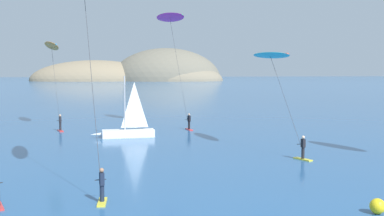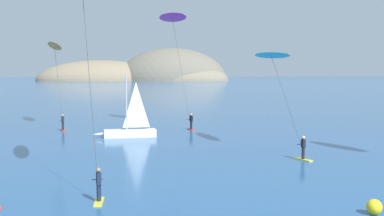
{
  "view_description": "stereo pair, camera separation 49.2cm",
  "coord_description": "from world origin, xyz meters",
  "px_view_note": "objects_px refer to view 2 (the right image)",
  "views": [
    {
      "loc": [
        -3.54,
        -12.99,
        6.55
      ],
      "look_at": [
        0.8,
        20.86,
        3.61
      ],
      "focal_mm": 45.0,
      "sensor_mm": 36.0,
      "label": 1
    },
    {
      "loc": [
        -3.05,
        -13.05,
        6.55
      ],
      "look_at": [
        0.8,
        20.86,
        3.61
      ],
      "focal_mm": 45.0,
      "sensor_mm": 36.0,
      "label": 2
    }
  ],
  "objects_px": {
    "kitesurfer_lime": "(83,0)",
    "marker_buoy": "(374,207)",
    "kitesurfer_magenta": "(174,24)",
    "kitesurfer_orange": "(55,52)",
    "sailboat_near": "(127,130)",
    "kitesurfer_cyan": "(274,63)"
  },
  "relations": [
    {
      "from": "kitesurfer_cyan",
      "to": "kitesurfer_lime",
      "type": "bearing_deg",
      "value": -144.76
    },
    {
      "from": "kitesurfer_magenta",
      "to": "kitesurfer_lime",
      "type": "height_order",
      "value": "kitesurfer_magenta"
    },
    {
      "from": "kitesurfer_orange",
      "to": "kitesurfer_cyan",
      "type": "height_order",
      "value": "kitesurfer_orange"
    },
    {
      "from": "kitesurfer_magenta",
      "to": "kitesurfer_orange",
      "type": "relative_size",
      "value": 1.33
    },
    {
      "from": "kitesurfer_lime",
      "to": "kitesurfer_cyan",
      "type": "relative_size",
      "value": 1.33
    },
    {
      "from": "kitesurfer_orange",
      "to": "kitesurfer_cyan",
      "type": "distance_m",
      "value": 25.66
    },
    {
      "from": "sailboat_near",
      "to": "kitesurfer_cyan",
      "type": "relative_size",
      "value": 0.7
    },
    {
      "from": "kitesurfer_magenta",
      "to": "kitesurfer_lime",
      "type": "bearing_deg",
      "value": -105.13
    },
    {
      "from": "marker_buoy",
      "to": "sailboat_near",
      "type": "bearing_deg",
      "value": 114.54
    },
    {
      "from": "sailboat_near",
      "to": "marker_buoy",
      "type": "height_order",
      "value": "sailboat_near"
    },
    {
      "from": "kitesurfer_orange",
      "to": "marker_buoy",
      "type": "xyz_separation_m",
      "value": [
        19.18,
        -33.66,
        -7.82
      ]
    },
    {
      "from": "sailboat_near",
      "to": "kitesurfer_cyan",
      "type": "bearing_deg",
      "value": -34.69
    },
    {
      "from": "kitesurfer_magenta",
      "to": "marker_buoy",
      "type": "bearing_deg",
      "value": -78.93
    },
    {
      "from": "sailboat_near",
      "to": "kitesurfer_magenta",
      "type": "xyz_separation_m",
      "value": [
        5.0,
        7.79,
        10.49
      ]
    },
    {
      "from": "sailboat_near",
      "to": "kitesurfer_magenta",
      "type": "bearing_deg",
      "value": 57.29
    },
    {
      "from": "sailboat_near",
      "to": "kitesurfer_magenta",
      "type": "relative_size",
      "value": 0.48
    },
    {
      "from": "sailboat_near",
      "to": "kitesurfer_cyan",
      "type": "xyz_separation_m",
      "value": [
        11.66,
        -8.07,
        6.21
      ]
    },
    {
      "from": "kitesurfer_magenta",
      "to": "kitesurfer_lime",
      "type": "distance_m",
      "value": 26.34
    },
    {
      "from": "marker_buoy",
      "to": "kitesurfer_orange",
      "type": "bearing_deg",
      "value": 119.68
    },
    {
      "from": "kitesurfer_lime",
      "to": "marker_buoy",
      "type": "bearing_deg",
      "value": -29.1
    },
    {
      "from": "kitesurfer_magenta",
      "to": "marker_buoy",
      "type": "xyz_separation_m",
      "value": [
        6.42,
        -32.81,
        -10.78
      ]
    },
    {
      "from": "sailboat_near",
      "to": "kitesurfer_cyan",
      "type": "distance_m",
      "value": 15.48
    }
  ]
}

